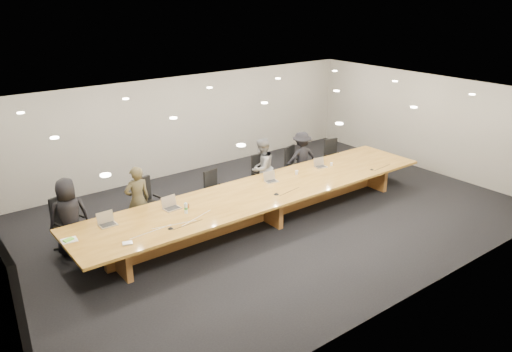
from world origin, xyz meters
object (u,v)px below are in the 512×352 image
(laptop_a, at_px, (107,219))
(laptop_b, at_px, (172,203))
(chair_mid_left, at_px, (216,190))
(paper_cup_near, at_px, (297,172))
(amber_mug, at_px, (188,206))
(person_a, at_px, (69,217))
(mic_right, at_px, (372,169))
(chair_right, at_px, (296,165))
(conference_table, at_px, (264,199))
(av_box, at_px, (127,243))
(laptop_d, at_px, (271,177))
(person_c, at_px, (262,168))
(person_b, at_px, (138,200))
(chair_mid_right, at_px, (264,175))
(person_d, at_px, (302,157))
(paper_cup_far, at_px, (331,164))
(chair_left, at_px, (149,203))
(mic_center, at_px, (276,194))
(mic_left, at_px, (171,228))
(chair_far_left, at_px, (70,223))
(chair_far_right, at_px, (334,157))
(laptop_e, at_px, (321,163))
(water_bottle, at_px, (186,208))

(laptop_a, distance_m, laptop_b, 1.37)
(chair_mid_left, xyz_separation_m, paper_cup_near, (1.81, -0.86, 0.30))
(amber_mug, bearing_deg, paper_cup_near, 2.17)
(person_a, height_order, mic_right, person_a)
(chair_right, xyz_separation_m, paper_cup_near, (-0.90, -1.04, 0.28))
(conference_table, distance_m, av_box, 3.60)
(laptop_a, xyz_separation_m, laptop_d, (4.00, -0.11, -0.01))
(person_c, relative_size, laptop_a, 4.73)
(person_b, relative_size, av_box, 8.61)
(chair_mid_right, xyz_separation_m, laptop_b, (-3.12, -0.88, 0.34))
(person_d, distance_m, paper_cup_far, 1.05)
(conference_table, xyz_separation_m, chair_mid_right, (0.95, 1.21, 0.02))
(person_c, height_order, laptop_b, person_c)
(paper_cup_near, bearing_deg, chair_left, 164.49)
(paper_cup_far, distance_m, mic_center, 2.45)
(chair_right, distance_m, mic_left, 5.15)
(person_c, relative_size, mic_right, 15.29)
(chair_far_left, relative_size, person_a, 0.71)
(av_box, bearing_deg, chair_far_right, 32.50)
(person_a, height_order, laptop_e, person_a)
(water_bottle, relative_size, mic_right, 2.13)
(chair_far_right, bearing_deg, chair_mid_right, -171.59)
(person_a, height_order, mic_left, person_a)
(amber_mug, xyz_separation_m, av_box, (-1.66, -0.72, -0.03))
(paper_cup_near, relative_size, mic_left, 0.87)
(laptop_e, relative_size, mic_center, 2.36)
(chair_mid_right, bearing_deg, amber_mug, -157.24)
(chair_far_left, height_order, amber_mug, chair_far_left)
(chair_far_right, height_order, person_a, person_a)
(chair_mid_left, distance_m, laptop_d, 1.38)
(laptop_d, bearing_deg, laptop_e, 9.83)
(laptop_b, height_order, paper_cup_near, laptop_b)
(person_c, xyz_separation_m, laptop_d, (-0.35, -0.83, 0.09))
(chair_mid_left, height_order, person_a, person_a)
(chair_far_right, xyz_separation_m, mic_left, (-6.18, -1.66, 0.25))
(chair_left, distance_m, person_c, 3.08)
(chair_far_left, xyz_separation_m, mic_left, (1.37, -1.80, 0.19))
(laptop_e, distance_m, paper_cup_near, 0.86)
(chair_mid_right, bearing_deg, laptop_e, -34.08)
(chair_far_left, xyz_separation_m, laptop_a, (0.47, -0.93, 0.31))
(person_b, relative_size, mic_right, 14.99)
(laptop_d, bearing_deg, mic_right, -10.62)
(conference_table, relative_size, laptop_a, 27.19)
(conference_table, distance_m, mic_right, 3.09)
(laptop_e, relative_size, amber_mug, 3.48)
(amber_mug, bearing_deg, person_b, 124.63)
(laptop_b, distance_m, amber_mug, 0.33)
(laptop_d, bearing_deg, person_a, 178.00)
(laptop_e, relative_size, mic_left, 2.59)
(paper_cup_far, bearing_deg, conference_table, -174.32)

